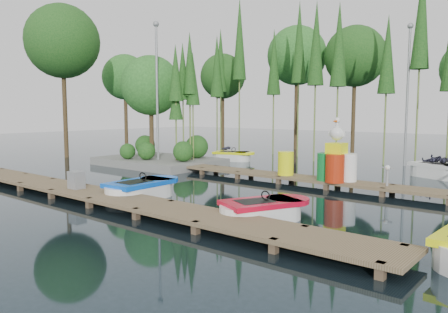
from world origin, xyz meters
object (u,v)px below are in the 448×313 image
Objects in this scene: boat_yellow_far at (232,156)px; island at (158,104)px; boat_blue at (141,190)px; drum_cluster at (336,163)px; boat_red at (263,211)px; yellow_barrel at (286,163)px; utility_cabinet at (76,180)px.

island is at bearing -115.25° from boat_yellow_far.
island reaches higher than boat_yellow_far.
drum_cluster is (4.16, 5.59, 0.71)m from boat_blue.
island is 10.82m from drum_cluster.
yellow_barrel is at bearing 141.02° from boat_red.
boat_blue is at bearing -126.65° from drum_cluster.
boat_yellow_far is at bearing 151.13° from drum_cluster.
island is 2.92× the size of drum_cluster.
yellow_barrel is at bearing 175.84° from drum_cluster.
boat_red is 6.62m from utility_cabinet.
boat_red is at bearing -30.01° from island.
boat_blue is 2.19m from utility_cabinet.
boat_yellow_far reaches higher than boat_blue.
yellow_barrel reaches higher than boat_blue.
utility_cabinet is 0.25× the size of drum_cluster.
yellow_barrel is (-2.76, 5.61, 0.52)m from boat_red.
drum_cluster reaches higher than boat_red.
boat_yellow_far is 7.87m from yellow_barrel.
utility_cabinet is (2.67, -11.58, 0.32)m from boat_yellow_far.
boat_red is at bearing -63.83° from yellow_barrel.
boat_blue is 7.01m from drum_cluster.
drum_cluster reaches higher than utility_cabinet.
island is 11.87× the size of utility_cabinet.
boat_red is 4.89× the size of utility_cabinet.
boat_blue is at bearing -108.61° from yellow_barrel.
yellow_barrel reaches higher than utility_cabinet.
island reaches higher than boat_blue.
utility_cabinet is at bearing -75.03° from boat_yellow_far.
boat_yellow_far is at bearing 144.32° from yellow_barrel.
drum_cluster is (8.60, -4.74, 0.72)m from boat_yellow_far.
boat_yellow_far reaches higher than utility_cabinet.
utility_cabinet is at bearing -59.31° from island.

